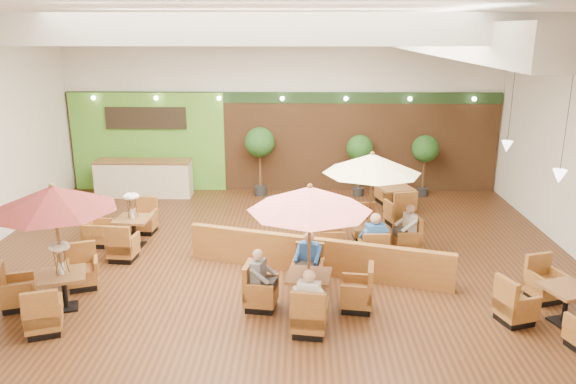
{
  "coord_description": "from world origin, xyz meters",
  "views": [
    {
      "loc": [
        0.59,
        -12.04,
        5.16
      ],
      "look_at": [
        0.3,
        0.5,
        1.5
      ],
      "focal_mm": 35.0,
      "sensor_mm": 36.0,
      "label": 1
    }
  ],
  "objects_px": {
    "booth_divider": "(316,256)",
    "table_3": "(124,228)",
    "diner_2": "(261,273)",
    "topiary_1": "(360,151)",
    "diner_3": "(374,235)",
    "table_5": "(394,201)",
    "topiary_0": "(260,145)",
    "table_0": "(53,220)",
    "diner_4": "(408,224)",
    "diner_0": "(310,295)",
    "table_1": "(309,225)",
    "table_4": "(551,306)",
    "table_2": "(371,184)",
    "service_counter": "(144,178)",
    "diner_1": "(308,255)",
    "topiary_2": "(425,151)"
  },
  "relations": [
    {
      "from": "booth_divider",
      "to": "table_3",
      "type": "relative_size",
      "value": 2.39
    },
    {
      "from": "diner_2",
      "to": "topiary_1",
      "type": "bearing_deg",
      "value": 176.59
    },
    {
      "from": "booth_divider",
      "to": "diner_3",
      "type": "xyz_separation_m",
      "value": [
        1.3,
        0.3,
        0.37
      ]
    },
    {
      "from": "table_5",
      "to": "table_3",
      "type": "bearing_deg",
      "value": -176.01
    },
    {
      "from": "topiary_1",
      "to": "topiary_0",
      "type": "bearing_deg",
      "value": 180.0
    },
    {
      "from": "table_0",
      "to": "table_3",
      "type": "distance_m",
      "value": 3.53
    },
    {
      "from": "diner_3",
      "to": "diner_4",
      "type": "height_order",
      "value": "diner_3"
    },
    {
      "from": "topiary_0",
      "to": "diner_0",
      "type": "bearing_deg",
      "value": -80.32
    },
    {
      "from": "table_0",
      "to": "table_5",
      "type": "xyz_separation_m",
      "value": [
        7.24,
        5.93,
        -1.4
      ]
    },
    {
      "from": "table_1",
      "to": "topiary_0",
      "type": "height_order",
      "value": "table_1"
    },
    {
      "from": "table_1",
      "to": "table_4",
      "type": "xyz_separation_m",
      "value": [
        4.38,
        -0.43,
        -1.37
      ]
    },
    {
      "from": "booth_divider",
      "to": "table_2",
      "type": "bearing_deg",
      "value": 59.98
    },
    {
      "from": "topiary_0",
      "to": "diner_3",
      "type": "bearing_deg",
      "value": -62.85
    },
    {
      "from": "diner_0",
      "to": "topiary_0",
      "type": "bearing_deg",
      "value": 112.83
    },
    {
      "from": "table_3",
      "to": "table_1",
      "type": "bearing_deg",
      "value": -30.37
    },
    {
      "from": "service_counter",
      "to": "diner_1",
      "type": "relative_size",
      "value": 4.0
    },
    {
      "from": "diner_1",
      "to": "table_3",
      "type": "bearing_deg",
      "value": -10.72
    },
    {
      "from": "diner_0",
      "to": "table_3",
      "type": "bearing_deg",
      "value": 150.87
    },
    {
      "from": "topiary_2",
      "to": "diner_2",
      "type": "height_order",
      "value": "topiary_2"
    },
    {
      "from": "table_0",
      "to": "table_2",
      "type": "xyz_separation_m",
      "value": [
        6.17,
        2.93,
        -0.09
      ]
    },
    {
      "from": "topiary_1",
      "to": "diner_2",
      "type": "relative_size",
      "value": 2.64
    },
    {
      "from": "table_5",
      "to": "diner_1",
      "type": "relative_size",
      "value": 3.81
    },
    {
      "from": "diner_3",
      "to": "topiary_1",
      "type": "bearing_deg",
      "value": 79.25
    },
    {
      "from": "diner_0",
      "to": "diner_4",
      "type": "xyz_separation_m",
      "value": [
        2.37,
        3.76,
        -0.01
      ]
    },
    {
      "from": "diner_3",
      "to": "topiary_2",
      "type": "bearing_deg",
      "value": 59.78
    },
    {
      "from": "topiary_0",
      "to": "table_1",
      "type": "bearing_deg",
      "value": -79.19
    },
    {
      "from": "service_counter",
      "to": "topiary_1",
      "type": "distance_m",
      "value": 6.91
    },
    {
      "from": "table_2",
      "to": "topiary_1",
      "type": "xyz_separation_m",
      "value": [
        0.22,
        4.8,
        -0.23
      ]
    },
    {
      "from": "booth_divider",
      "to": "diner_3",
      "type": "relative_size",
      "value": 6.94
    },
    {
      "from": "diner_2",
      "to": "diner_0",
      "type": "bearing_deg",
      "value": 60.34
    },
    {
      "from": "table_1",
      "to": "table_3",
      "type": "xyz_separation_m",
      "value": [
        -4.49,
        3.17,
        -1.26
      ]
    },
    {
      "from": "service_counter",
      "to": "table_3",
      "type": "distance_m",
      "value": 4.33
    },
    {
      "from": "service_counter",
      "to": "table_2",
      "type": "xyz_separation_m",
      "value": [
        6.63,
        -4.6,
        1.12
      ]
    },
    {
      "from": "table_4",
      "to": "diner_2",
      "type": "distance_m",
      "value": 5.32
    },
    {
      "from": "service_counter",
      "to": "table_2",
      "type": "relative_size",
      "value": 1.21
    },
    {
      "from": "topiary_1",
      "to": "table_0",
      "type": "bearing_deg",
      "value": -129.58
    },
    {
      "from": "diner_4",
      "to": "topiary_1",
      "type": "bearing_deg",
      "value": -4.94
    },
    {
      "from": "table_1",
      "to": "diner_4",
      "type": "distance_m",
      "value": 3.83
    },
    {
      "from": "table_0",
      "to": "topiary_2",
      "type": "bearing_deg",
      "value": 22.6
    },
    {
      "from": "topiary_0",
      "to": "diner_1",
      "type": "xyz_separation_m",
      "value": [
        1.46,
        -6.74,
        -0.9
      ]
    },
    {
      "from": "table_0",
      "to": "topiary_1",
      "type": "distance_m",
      "value": 10.04
    },
    {
      "from": "table_0",
      "to": "topiary_1",
      "type": "bearing_deg",
      "value": 30.52
    },
    {
      "from": "diner_2",
      "to": "diner_3",
      "type": "xyz_separation_m",
      "value": [
        2.37,
        1.94,
        0.04
      ]
    },
    {
      "from": "table_0",
      "to": "diner_3",
      "type": "relative_size",
      "value": 3.03
    },
    {
      "from": "topiary_2",
      "to": "diner_4",
      "type": "bearing_deg",
      "value": -105.87
    },
    {
      "from": "table_1",
      "to": "diner_0",
      "type": "bearing_deg",
      "value": -82.44
    },
    {
      "from": "table_5",
      "to": "diner_0",
      "type": "height_order",
      "value": "diner_0"
    },
    {
      "from": "service_counter",
      "to": "booth_divider",
      "type": "height_order",
      "value": "service_counter"
    },
    {
      "from": "diner_4",
      "to": "diner_2",
      "type": "bearing_deg",
      "value": 117.94
    },
    {
      "from": "service_counter",
      "to": "diner_0",
      "type": "bearing_deg",
      "value": -58.31
    }
  ]
}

